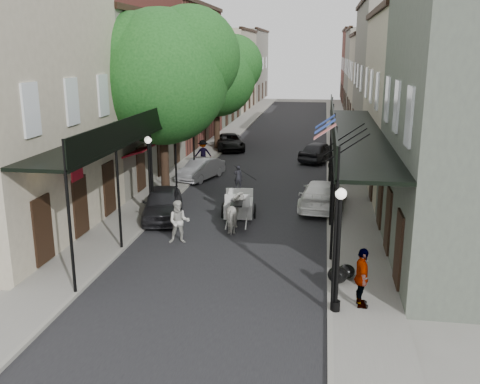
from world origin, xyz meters
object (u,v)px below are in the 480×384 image
at_px(carriage, 239,194).
at_px(car_left_mid, 201,169).
at_px(car_left_near, 163,203).
at_px(car_right_near, 322,195).
at_px(tree_near, 170,71).
at_px(car_left_far, 230,142).
at_px(pedestrian_walking, 179,222).
at_px(horse, 236,213).
at_px(lamppost_right_far, 331,138).
at_px(pedestrian_sidewalk_right, 362,278).
at_px(car_right_far, 319,151).
at_px(lamppost_right_near, 338,249).
at_px(tree_far, 221,73).
at_px(lamppost_left, 150,176).
at_px(pedestrian_sidewalk_left, 203,153).

distance_m(carriage, car_left_mid, 7.41).
xyz_separation_m(car_left_near, car_right_near, (7.20, 2.82, -0.04)).
relative_size(tree_near, car_left_near, 2.27).
bearing_deg(car_left_far, pedestrian_walking, -101.26).
bearing_deg(horse, tree_near, -56.86).
height_order(lamppost_right_far, car_left_far, lamppost_right_far).
xyz_separation_m(horse, car_left_far, (-3.62, 18.97, -0.15)).
relative_size(pedestrian_sidewalk_right, car_right_far, 0.44).
distance_m(lamppost_right_near, lamppost_right_far, 20.00).
relative_size(car_left_near, car_right_far, 1.02).
bearing_deg(pedestrian_walking, car_left_far, 82.46).
bearing_deg(tree_near, car_left_far, 87.52).
relative_size(carriage, pedestrian_walking, 1.45).
bearing_deg(car_left_mid, pedestrian_sidewalk_right, -43.36).
bearing_deg(tree_far, lamppost_right_far, -36.51).
bearing_deg(carriage, car_left_mid, 110.80).
xyz_separation_m(carriage, pedestrian_walking, (-1.76, -4.24, -0.11)).
xyz_separation_m(pedestrian_walking, car_left_near, (-1.60, 3.02, -0.16)).
bearing_deg(carriage, pedestrian_walking, -118.69).
relative_size(car_left_near, car_right_near, 0.90).
height_order(lamppost_left, lamppost_right_far, same).
height_order(horse, car_right_far, horse).
bearing_deg(pedestrian_sidewalk_right, car_left_far, 14.01).
bearing_deg(horse, lamppost_left, -19.38).
distance_m(pedestrian_walking, pedestrian_sidewalk_right, 8.34).
bearing_deg(lamppost_right_far, car_left_near, -123.08).
xyz_separation_m(lamppost_left, car_right_far, (7.40, 14.52, -1.34)).
bearing_deg(car_left_mid, car_left_far, 108.23).
bearing_deg(car_left_mid, tree_far, 111.85).
distance_m(lamppost_right_near, car_right_far, 22.57).
bearing_deg(lamppost_right_near, tree_far, 107.68).
distance_m(carriage, car_right_near, 4.17).
relative_size(lamppost_right_far, car_right_near, 0.78).
relative_size(pedestrian_sidewalk_right, car_right_near, 0.39).
bearing_deg(car_left_far, car_left_near, -105.65).
xyz_separation_m(tree_far, pedestrian_sidewalk_left, (0.05, -6.92, -4.86)).
xyz_separation_m(carriage, car_left_far, (-3.36, 16.60, -0.38)).
xyz_separation_m(horse, car_left_mid, (-3.62, 8.97, -0.14)).
bearing_deg(car_left_mid, tree_near, -80.66).
xyz_separation_m(tree_far, lamppost_right_near, (8.35, -26.18, -3.79)).
bearing_deg(carriage, pedestrian_sidewalk_left, 105.71).
height_order(pedestrian_walking, car_left_near, pedestrian_walking).
bearing_deg(pedestrian_sidewalk_right, car_left_mid, 24.17).
bearing_deg(pedestrian_sidewalk_right, car_right_far, -0.26).
relative_size(pedestrian_sidewalk_right, car_left_mid, 0.48).
distance_m(car_left_near, car_right_near, 7.73).
relative_size(pedestrian_sidewalk_left, car_left_mid, 0.46).
distance_m(car_left_mid, car_right_far, 9.49).
xyz_separation_m(car_left_mid, car_right_far, (6.90, 6.52, 0.09)).
relative_size(lamppost_left, car_left_near, 0.87).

